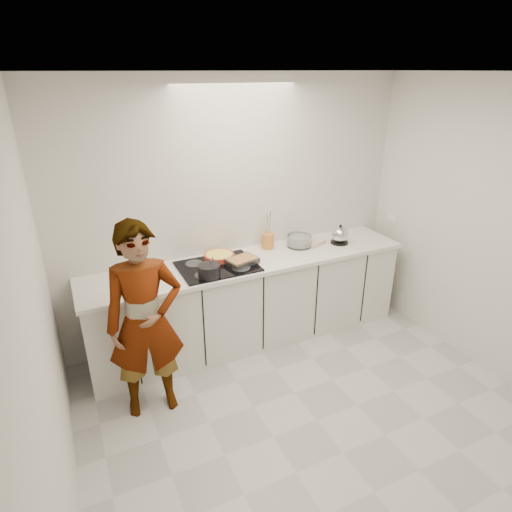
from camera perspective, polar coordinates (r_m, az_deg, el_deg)
name	(u,v)px	position (r m, az deg, el deg)	size (l,w,h in m)	color
floor	(317,420)	(3.75, 8.10, -20.86)	(3.60, 3.20, 0.00)	silver
ceiling	(343,72)	(2.69, 11.52, 22.94)	(3.60, 3.20, 0.00)	white
wall_back	(237,212)	(4.30, -2.54, 5.84)	(3.60, 0.00, 2.60)	silver
wall_left	(40,342)	(2.55, -26.84, -10.22)	(0.00, 3.20, 2.60)	silver
wall_right	(502,236)	(4.24, 29.93, 2.29)	(0.02, 3.20, 2.60)	silver
base_cabinets	(251,302)	(4.38, -0.70, -6.18)	(3.20, 0.58, 0.87)	silver
countertop	(251,262)	(4.17, -0.73, -0.75)	(3.24, 0.64, 0.04)	white
hob	(218,266)	(4.02, -5.15, -1.38)	(0.72, 0.54, 0.01)	black
tart_dish	(219,256)	(4.16, -4.95, 0.02)	(0.37, 0.37, 0.05)	#BD3729
saucepan	(209,271)	(3.80, -6.25, -1.95)	(0.25, 0.25, 0.19)	black
baking_dish	(242,261)	(4.04, -1.90, -0.62)	(0.32, 0.27, 0.05)	silver
mixing_bowl	(299,241)	(4.48, 5.78, 1.96)	(0.32, 0.32, 0.12)	silver
tea_towel	(313,242)	(4.57, 7.61, 1.84)	(0.24, 0.17, 0.04)	white
kettle	(340,235)	(4.61, 11.11, 2.72)	(0.24, 0.24, 0.21)	black
utensil_crock	(268,241)	(4.40, 1.59, 2.03)	(0.13, 0.13, 0.16)	orange
cook	(145,322)	(3.45, -14.57, -8.51)	(0.60, 0.39, 1.64)	silver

